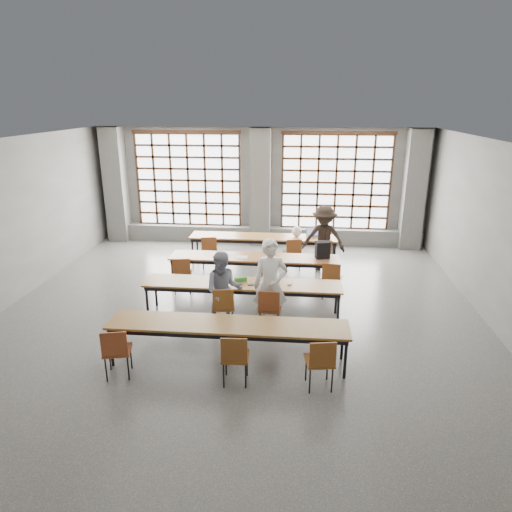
{
  "coord_description": "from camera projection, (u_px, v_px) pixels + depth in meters",
  "views": [
    {
      "loc": [
        1.19,
        -8.37,
        4.22
      ],
      "look_at": [
        0.34,
        0.4,
        1.22
      ],
      "focal_mm": 32.0,
      "sensor_mm": 36.0,
      "label": 1
    }
  ],
  "objects": [
    {
      "name": "floor",
      "position": [
        238.0,
        318.0,
        9.35
      ],
      "size": [
        11.0,
        11.0,
        0.0
      ],
      "primitive_type": "plane",
      "color": "#4C4C49",
      "rests_on": "ground"
    },
    {
      "name": "ceiling",
      "position": [
        235.0,
        143.0,
        8.22
      ],
      "size": [
        11.0,
        11.0,
        0.0
      ],
      "primitive_type": "plane",
      "rotation": [
        3.14,
        0.0,
        0.0
      ],
      "color": "silver",
      "rests_on": "floor"
    },
    {
      "name": "wall_back",
      "position": [
        261.0,
        186.0,
        13.97
      ],
      "size": [
        10.0,
        0.0,
        10.0
      ],
      "primitive_type": "plane",
      "rotation": [
        1.57,
        0.0,
        0.0
      ],
      "color": "#5A5A58",
      "rests_on": "floor"
    },
    {
      "name": "wall_front",
      "position": [
        141.0,
        430.0,
        3.61
      ],
      "size": [
        10.0,
        0.0,
        10.0
      ],
      "primitive_type": "plane",
      "rotation": [
        -1.57,
        0.0,
        0.0
      ],
      "color": "#5A5A58",
      "rests_on": "floor"
    },
    {
      "name": "wall_right",
      "position": [
        507.0,
        244.0,
        8.33
      ],
      "size": [
        0.0,
        11.0,
        11.0
      ],
      "primitive_type": "plane",
      "rotation": [
        1.57,
        0.0,
        -1.57
      ],
      "color": "#5A5A58",
      "rests_on": "floor"
    },
    {
      "name": "column_left",
      "position": [
        116.0,
        185.0,
        14.12
      ],
      "size": [
        0.6,
        0.55,
        3.5
      ],
      "primitive_type": "cube",
      "color": "#5B5B58",
      "rests_on": "floor"
    },
    {
      "name": "column_mid",
      "position": [
        260.0,
        188.0,
        13.71
      ],
      "size": [
        0.6,
        0.55,
        3.5
      ],
      "primitive_type": "cube",
      "color": "#5B5B58",
      "rests_on": "floor"
    },
    {
      "name": "column_right",
      "position": [
        414.0,
        190.0,
        13.29
      ],
      "size": [
        0.6,
        0.55,
        3.5
      ],
      "primitive_type": "cube",
      "color": "#5B5B58",
      "rests_on": "floor"
    },
    {
      "name": "window_left",
      "position": [
        188.0,
        180.0,
        14.05
      ],
      "size": [
        3.32,
        0.12,
        3.0
      ],
      "color": "white",
      "rests_on": "wall_back"
    },
    {
      "name": "window_right",
      "position": [
        336.0,
        183.0,
        13.64
      ],
      "size": [
        3.32,
        0.12,
        3.0
      ],
      "color": "white",
      "rests_on": "wall_back"
    },
    {
      "name": "sill_ledge",
      "position": [
        260.0,
        235.0,
        14.27
      ],
      "size": [
        9.8,
        0.35,
        0.5
      ],
      "primitive_type": "cube",
      "color": "#5B5B58",
      "rests_on": "floor"
    },
    {
      "name": "desk_row_a",
      "position": [
        263.0,
        238.0,
        12.43
      ],
      "size": [
        4.0,
        0.7,
        0.73
      ],
      "color": "brown",
      "rests_on": "floor"
    },
    {
      "name": "desk_row_b",
      "position": [
        254.0,
        259.0,
        10.8
      ],
      "size": [
        4.0,
        0.7,
        0.73
      ],
      "color": "brown",
      "rests_on": "floor"
    },
    {
      "name": "desk_row_c",
      "position": [
        243.0,
        286.0,
        9.25
      ],
      "size": [
        4.0,
        0.7,
        0.73
      ],
      "color": "brown",
      "rests_on": "floor"
    },
    {
      "name": "desk_row_d",
      "position": [
        228.0,
        327.0,
        7.56
      ],
      "size": [
        4.0,
        0.7,
        0.73
      ],
      "color": "brown",
      "rests_on": "floor"
    },
    {
      "name": "chair_back_left",
      "position": [
        209.0,
        248.0,
        12.01
      ],
      "size": [
        0.49,
        0.49,
        0.88
      ],
      "color": "brown",
      "rests_on": "floor"
    },
    {
      "name": "chair_back_mid",
      "position": [
        293.0,
        251.0,
        11.81
      ],
      "size": [
        0.5,
        0.5,
        0.88
      ],
      "color": "brown",
      "rests_on": "floor"
    },
    {
      "name": "chair_back_right",
      "position": [
        323.0,
        252.0,
        11.73
      ],
      "size": [
        0.43,
        0.44,
        0.88
      ],
      "color": "brown",
      "rests_on": "floor"
    },
    {
      "name": "chair_mid_left",
      "position": [
        182.0,
        271.0,
        10.4
      ],
      "size": [
        0.48,
        0.49,
        0.88
      ],
      "color": "maroon",
      "rests_on": "floor"
    },
    {
      "name": "chair_mid_centre",
      "position": [
        268.0,
        274.0,
        10.22
      ],
      "size": [
        0.51,
        0.51,
        0.88
      ],
      "color": "brown",
      "rests_on": "floor"
    },
    {
      "name": "chair_mid_right",
      "position": [
        331.0,
        277.0,
        10.09
      ],
      "size": [
        0.48,
        0.49,
        0.88
      ],
      "color": "brown",
      "rests_on": "floor"
    },
    {
      "name": "chair_front_left",
      "position": [
        224.0,
        304.0,
        8.73
      ],
      "size": [
        0.48,
        0.48,
        0.88
      ],
      "color": "brown",
      "rests_on": "floor"
    },
    {
      "name": "chair_front_right",
      "position": [
        270.0,
        306.0,
        8.64
      ],
      "size": [
        0.44,
        0.44,
        0.88
      ],
      "color": "brown",
      "rests_on": "floor"
    },
    {
      "name": "chair_near_left",
      "position": [
        116.0,
        348.0,
        7.16
      ],
      "size": [
        0.5,
        0.51,
        0.88
      ],
      "color": "maroon",
      "rests_on": "floor"
    },
    {
      "name": "chair_near_mid",
      "position": [
        235.0,
        354.0,
        6.99
      ],
      "size": [
        0.44,
        0.45,
        0.88
      ],
      "color": "brown",
      "rests_on": "floor"
    },
    {
      "name": "chair_near_right",
      "position": [
        321.0,
        359.0,
        6.87
      ],
      "size": [
        0.48,
        0.49,
        0.88
      ],
      "color": "brown",
      "rests_on": "floor"
    },
    {
      "name": "student_male",
      "position": [
        270.0,
        285.0,
        8.65
      ],
      "size": [
        0.7,
        0.5,
        1.81
      ],
      "primitive_type": "imported",
      "rotation": [
        0.0,
        0.0,
        0.11
      ],
      "color": "white",
      "rests_on": "floor"
    },
    {
      "name": "student_female",
      "position": [
        224.0,
        290.0,
        8.77
      ],
      "size": [
        0.82,
        0.67,
        1.54
      ],
      "primitive_type": "imported",
      "rotation": [
        0.0,
        0.0,
        0.13
      ],
      "color": "#18224A",
      "rests_on": "floor"
    },
    {
      "name": "student_back",
      "position": [
        324.0,
        239.0,
        11.75
      ],
      "size": [
        1.21,
        0.84,
        1.71
      ],
      "primitive_type": "imported",
      "rotation": [
        0.0,
        0.0,
        -0.19
      ],
      "color": "black",
      "rests_on": "floor"
    },
    {
      "name": "laptop_front",
      "position": [
        271.0,
        279.0,
        9.26
      ],
      "size": [
        0.42,
        0.38,
        0.26
      ],
      "color": "silver",
      "rests_on": "desk_row_c"
    },
    {
      "name": "laptop_back",
      "position": [
        313.0,
        234.0,
        12.37
      ],
      "size": [
        0.4,
        0.36,
        0.26
      ],
      "color": "#ACACB0",
      "rests_on": "desk_row_a"
    },
    {
      "name": "mouse",
      "position": [
        289.0,
        284.0,
        9.12
      ],
      "size": [
        0.11,
        0.09,
        0.04
      ],
      "primitive_type": "ellipsoid",
      "rotation": [
        0.0,
        0.0,
        -0.29
      ],
      "color": "silver",
      "rests_on": "desk_row_c"
    },
    {
      "name": "green_box",
      "position": [
        241.0,
        279.0,
        9.29
      ],
      "size": [
        0.27,
        0.17,
        0.09
      ],
      "primitive_type": "cube",
      "rotation": [
        0.0,
        0.0,
        0.34
      ],
      "color": "#2E7D28",
      "rests_on": "desk_row_c"
    },
    {
      "name": "phone",
      "position": [
        251.0,
        285.0,
        9.11
      ],
      "size": [
        0.14,
        0.1,
        0.01
      ],
      "primitive_type": "cube",
      "rotation": [
        0.0,
        0.0,
        0.31
      ],
      "color": "black",
      "rests_on": "desk_row_c"
    },
    {
      "name": "paper_sheet_a",
      "position": [
        229.0,
        255.0,
        10.88
      ],
      "size": [
        0.34,
        0.27,
        0.0
      ],
      "primitive_type": "cube",
      "rotation": [
        0.0,
        0.0,
        -0.23
      ],
      "color": "white",
      "rests_on": "desk_row_b"
    },
    {
      "name": "paper_sheet_b",
      "position": [
        241.0,
        257.0,
        10.76
      ],
      "size": [
        0.3,
        0.21,
        0.0
      ],
      "primitive_type": "cube",
      "rotation": [
        0.0,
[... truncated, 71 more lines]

